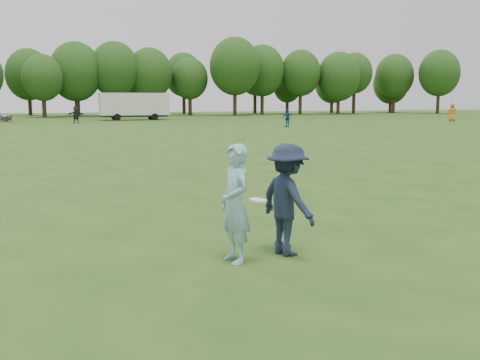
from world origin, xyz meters
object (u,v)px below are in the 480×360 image
(player_far_b, at_px, (287,118))
(field_cone, at_px, (286,120))
(thrower, at_px, (235,204))
(player_far_c, at_px, (452,112))
(player_far_d, at_px, (76,115))
(defender, at_px, (287,200))
(cargo_trailer, at_px, (134,105))

(player_far_b, bearing_deg, field_cone, 127.52)
(thrower, distance_m, player_far_c, 59.47)
(player_far_b, xyz_separation_m, player_far_d, (-17.31, 13.90, 0.08))
(thrower, bearing_deg, player_far_b, 147.16)
(thrower, height_order, player_far_c, player_far_c)
(player_far_c, relative_size, player_far_d, 1.14)
(player_far_c, bearing_deg, player_far_b, 54.57)
(player_far_d, bearing_deg, player_far_b, -31.22)
(field_cone, bearing_deg, thrower, -115.33)
(thrower, xyz_separation_m, player_far_c, (40.83, 43.25, 0.11))
(player_far_c, height_order, field_cone, player_far_c)
(thrower, relative_size, player_far_c, 0.89)
(thrower, relative_size, field_cone, 6.03)
(thrower, xyz_separation_m, player_far_b, (18.30, 38.10, -0.09))
(thrower, distance_m, defender, 0.93)
(player_far_c, relative_size, field_cone, 6.76)
(defender, relative_size, player_far_c, 0.88)
(thrower, bearing_deg, field_cone, 147.48)
(player_far_b, relative_size, cargo_trailer, 0.18)
(defender, xyz_separation_m, player_far_d, (0.08, 51.88, 0.00))
(player_far_c, bearing_deg, cargo_trailer, 15.04)
(player_far_b, bearing_deg, player_far_d, -157.04)
(player_far_b, xyz_separation_m, cargo_trailer, (-10.11, 21.54, 0.96))
(defender, relative_size, field_cone, 5.94)
(field_cone, bearing_deg, player_far_d, 173.40)
(player_far_c, distance_m, field_cone, 18.52)
(thrower, height_order, cargo_trailer, cargo_trailer)
(defender, bearing_deg, player_far_b, -39.03)
(cargo_trailer, bearing_deg, player_far_c, -26.66)
(field_cone, bearing_deg, player_far_c, -19.47)
(defender, xyz_separation_m, cargo_trailer, (7.28, 59.52, 0.88))
(defender, height_order, player_far_c, player_far_c)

